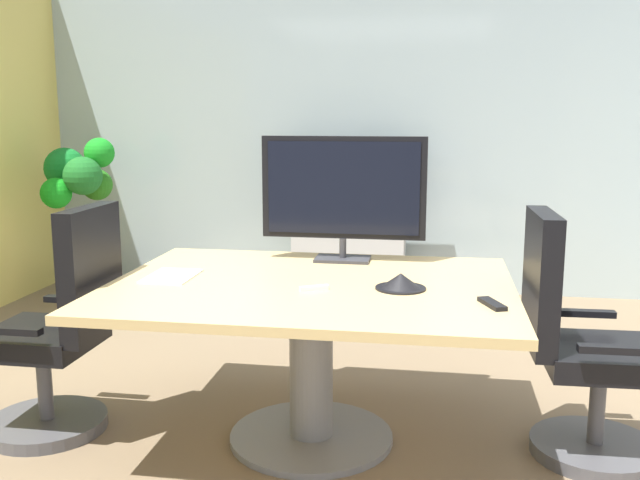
# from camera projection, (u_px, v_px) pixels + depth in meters

# --- Properties ---
(ground_plane) EXTENTS (7.43, 7.43, 0.00)m
(ground_plane) POSITION_uv_depth(u_px,v_px,m) (273.00, 465.00, 3.08)
(ground_plane) COLOR #7A664C
(wall_back_glass_partition) EXTENTS (5.46, 0.10, 2.70)m
(wall_back_glass_partition) POSITION_uv_depth(u_px,v_px,m) (358.00, 131.00, 5.95)
(wall_back_glass_partition) COLOR #9EB2B7
(wall_back_glass_partition) RESTS_ON ground
(conference_table) EXTENTS (1.80, 1.36, 0.75)m
(conference_table) POSITION_uv_depth(u_px,v_px,m) (311.00, 322.00, 3.21)
(conference_table) COLOR tan
(conference_table) RESTS_ON ground
(office_chair_left) EXTENTS (0.60, 0.57, 1.09)m
(office_chair_left) POSITION_uv_depth(u_px,v_px,m) (60.00, 340.00, 3.32)
(office_chair_left) COLOR #4C4C51
(office_chair_left) RESTS_ON ground
(office_chair_right) EXTENTS (0.60, 0.58, 1.09)m
(office_chair_right) POSITION_uv_depth(u_px,v_px,m) (578.00, 356.00, 3.10)
(office_chair_right) COLOR #4C4C51
(office_chair_right) RESTS_ON ground
(tv_monitor) EXTENTS (0.84, 0.18, 0.64)m
(tv_monitor) POSITION_uv_depth(u_px,v_px,m) (343.00, 191.00, 3.60)
(tv_monitor) COLOR #333338
(tv_monitor) RESTS_ON conference_table
(wall_display_unit) EXTENTS (1.20, 0.36, 1.31)m
(wall_display_unit) POSITION_uv_depth(u_px,v_px,m) (349.00, 245.00, 5.77)
(wall_display_unit) COLOR #B7BABC
(wall_display_unit) RESTS_ON ground
(potted_plant) EXTENTS (0.63, 0.62, 1.31)m
(potted_plant) POSITION_uv_depth(u_px,v_px,m) (80.00, 200.00, 5.68)
(potted_plant) COLOR brown
(potted_plant) RESTS_ON ground
(conference_phone) EXTENTS (0.22, 0.22, 0.07)m
(conference_phone) POSITION_uv_depth(u_px,v_px,m) (401.00, 282.00, 3.06)
(conference_phone) COLOR black
(conference_phone) RESTS_ON conference_table
(remote_control) EXTENTS (0.11, 0.18, 0.02)m
(remote_control) POSITION_uv_depth(u_px,v_px,m) (492.00, 304.00, 2.79)
(remote_control) COLOR black
(remote_control) RESTS_ON conference_table
(whiteboard_marker) EXTENTS (0.12, 0.08, 0.02)m
(whiteboard_marker) POSITION_uv_depth(u_px,v_px,m) (314.00, 288.00, 3.04)
(whiteboard_marker) COLOR silver
(whiteboard_marker) RESTS_ON conference_table
(paper_notepad) EXTENTS (0.21, 0.30, 0.01)m
(paper_notepad) POSITION_uv_depth(u_px,v_px,m) (171.00, 276.00, 3.28)
(paper_notepad) COLOR white
(paper_notepad) RESTS_ON conference_table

